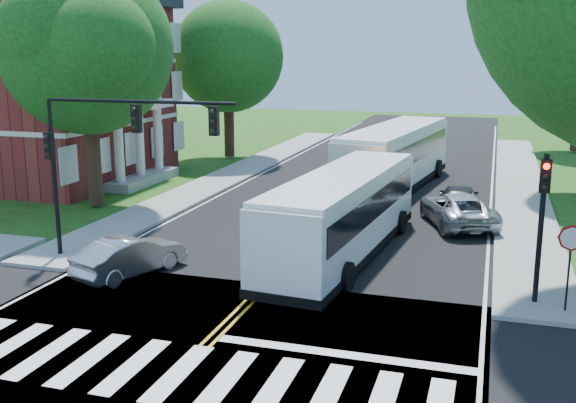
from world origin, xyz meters
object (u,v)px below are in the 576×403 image
at_px(bus_follow, 395,156).
at_px(suv, 457,209).
at_px(hatchback, 130,256).
at_px(signal_nw, 109,141).
at_px(bus_lead, 343,213).
at_px(signal_ne, 542,209).
at_px(dark_sedan, 459,199).

relative_size(bus_follow, suv, 2.59).
bearing_deg(hatchback, suv, -114.74).
distance_m(signal_nw, bus_lead, 8.65).
xyz_separation_m(signal_ne, suv, (-2.78, 9.10, -2.24)).
distance_m(signal_nw, dark_sedan, 16.56).
height_order(signal_nw, signal_ne, signal_nw).
xyz_separation_m(signal_nw, hatchback, (1.15, -0.92, -3.71)).
distance_m(bus_follow, suv, 8.29).
height_order(signal_ne, hatchback, signal_ne).
relative_size(signal_nw, bus_lead, 0.59).
xyz_separation_m(signal_nw, bus_lead, (7.49, 3.34, -2.75)).
distance_m(signal_nw, suv, 14.95).
relative_size(signal_nw, hatchback, 1.78).
xyz_separation_m(bus_follow, dark_sedan, (3.72, -4.81, -1.16)).
xyz_separation_m(signal_ne, bus_follow, (-6.56, 16.39, -1.16)).
bearing_deg(dark_sedan, bus_follow, -57.29).
bearing_deg(suv, dark_sedan, -108.88).
xyz_separation_m(signal_ne, bus_lead, (-6.56, 3.33, -1.33)).
relative_size(signal_ne, dark_sedan, 1.01).
height_order(hatchback, dark_sedan, hatchback).
bearing_deg(suv, bus_lead, 36.44).
distance_m(signal_nw, signal_ne, 14.13).
bearing_deg(hatchback, bus_lead, -125.57).
xyz_separation_m(suv, dark_sedan, (-0.06, 2.48, -0.08)).
bearing_deg(signal_nw, bus_lead, 24.04).
bearing_deg(signal_ne, bus_lead, 153.09).
height_order(hatchback, suv, suv).
bearing_deg(suv, hatchback, 24.43).
bearing_deg(bus_lead, hatchback, 39.16).
distance_m(signal_nw, hatchback, 3.99).
height_order(signal_ne, suv, signal_ne).
height_order(signal_ne, dark_sedan, signal_ne).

